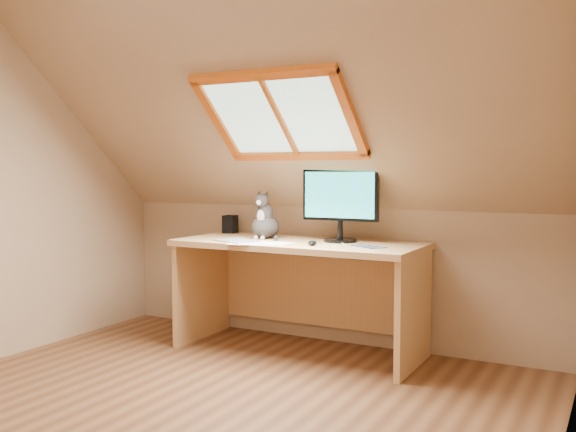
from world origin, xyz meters
The scene contains 10 objects.
ground centered at (0.00, 0.00, 0.00)m, with size 3.50×3.50×0.00m, color brown.
room_shell centered at (0.00, -0.09, 1.43)m, with size 3.52×3.52×2.41m.
desk centered at (-0.04, 1.45, 0.55)m, with size 1.72×0.75×0.78m.
monitor centered at (0.24, 1.47, 1.07)m, with size 0.55×0.23×0.50m.
cat centered at (-0.34, 1.42, 0.91)m, with size 0.19×0.23×0.35m.
desk_speaker centered at (-0.77, 1.63, 0.85)m, with size 0.10×0.10×0.14m, color black.
graphics_tablet centered at (-0.40, 1.14, 0.79)m, with size 0.27×0.20×0.01m, color #B2B2B7.
mouse centered at (0.15, 1.19, 0.80)m, with size 0.06×0.10×0.03m, color black.
papers centered at (-0.18, 1.12, 0.79)m, with size 0.33×0.27×0.00m.
cables centered at (0.41, 1.26, 0.79)m, with size 0.51×0.26×0.01m.
Camera 1 is at (1.98, -2.58, 1.28)m, focal length 40.00 mm.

